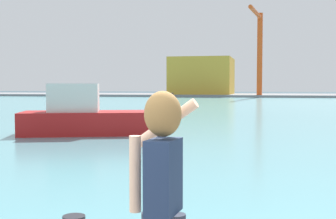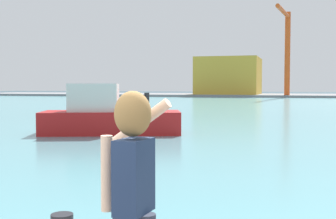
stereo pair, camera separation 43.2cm
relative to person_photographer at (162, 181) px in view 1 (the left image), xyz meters
name	(u,v)px [view 1 (the left image)]	position (x,y,z in m)	size (l,w,h in m)	color
ground_plane	(254,105)	(-0.82, 49.49, -1.54)	(220.00, 220.00, 0.00)	#334751
harbor_water	(254,104)	(-0.82, 51.49, -1.53)	(140.00, 100.00, 0.02)	#599EA8
far_shore_dock	(260,95)	(-0.82, 91.49, -1.32)	(140.00, 20.00, 0.45)	gray
person_photographer	(162,181)	(0.00, 0.00, 0.00)	(0.53, 0.56, 1.74)	#2D3342
boat_moored	(87,117)	(-7.30, 16.16, -0.72)	(6.76, 4.27, 2.32)	#B21919
warehouse_left	(202,76)	(-12.64, 90.96, 2.66)	(12.35, 13.68, 7.49)	gold
port_crane	(259,43)	(-1.01, 81.86, 8.46)	(2.18, 12.66, 15.25)	#D84C19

